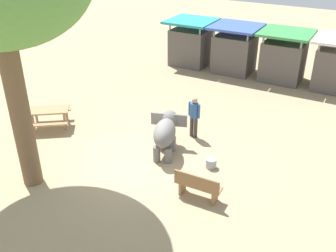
# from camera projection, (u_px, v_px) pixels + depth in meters

# --- Properties ---
(ground_plane) EXTENTS (60.00, 60.00, 0.00)m
(ground_plane) POSITION_uv_depth(u_px,v_px,m) (143.00, 161.00, 13.21)
(ground_plane) COLOR tan
(elephant) EXTENTS (1.44, 1.94, 1.34)m
(elephant) POSITION_uv_depth(u_px,v_px,m) (166.00, 132.00, 13.26)
(elephant) COLOR slate
(elephant) RESTS_ON ground_plane
(person_handler) EXTENTS (0.50, 0.32, 1.62)m
(person_handler) POSITION_uv_depth(u_px,v_px,m) (194.00, 114.00, 14.26)
(person_handler) COLOR #3F3833
(person_handler) RESTS_ON ground_plane
(wooden_bench) EXTENTS (1.41, 0.43, 0.88)m
(wooden_bench) POSITION_uv_depth(u_px,v_px,m) (198.00, 185.00, 11.20)
(wooden_bench) COLOR olive
(wooden_bench) RESTS_ON ground_plane
(picnic_table_near) EXTENTS (2.08, 2.08, 0.78)m
(picnic_table_near) POSITION_uv_depth(u_px,v_px,m) (50.00, 114.00, 15.11)
(picnic_table_near) COLOR #9E7A51
(picnic_table_near) RESTS_ON ground_plane
(market_stall_teal) EXTENTS (2.50, 2.50, 2.52)m
(market_stall_teal) POSITION_uv_depth(u_px,v_px,m) (191.00, 45.00, 21.62)
(market_stall_teal) COLOR #59514C
(market_stall_teal) RESTS_ON ground_plane
(market_stall_blue) EXTENTS (2.50, 2.50, 2.52)m
(market_stall_blue) POSITION_uv_depth(u_px,v_px,m) (234.00, 51.00, 20.51)
(market_stall_blue) COLOR #59514C
(market_stall_blue) RESTS_ON ground_plane
(market_stall_green) EXTENTS (2.50, 2.50, 2.52)m
(market_stall_green) POSITION_uv_depth(u_px,v_px,m) (283.00, 59.00, 19.40)
(market_stall_green) COLOR #59514C
(market_stall_green) RESTS_ON ground_plane
(feed_bucket) EXTENTS (0.36, 0.36, 0.32)m
(feed_bucket) POSITION_uv_depth(u_px,v_px,m) (211.00, 163.00, 12.78)
(feed_bucket) COLOR gray
(feed_bucket) RESTS_ON ground_plane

